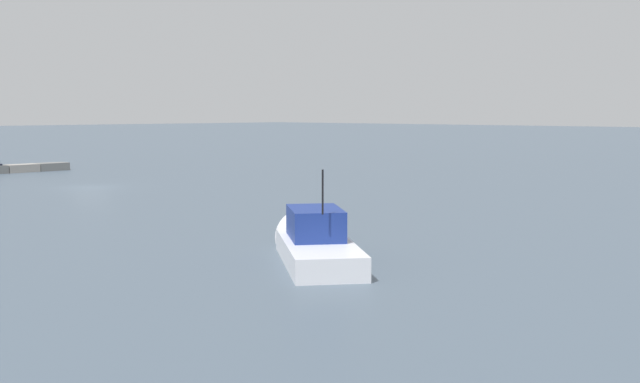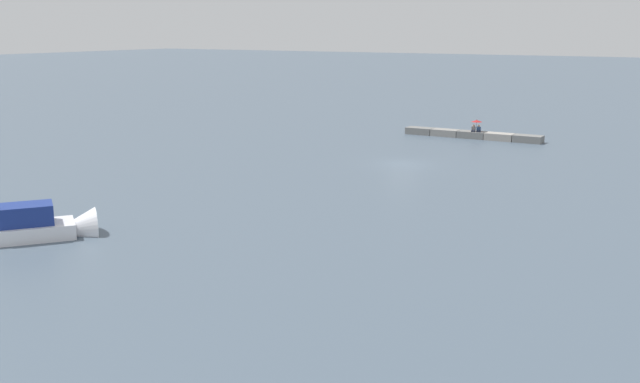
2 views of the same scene
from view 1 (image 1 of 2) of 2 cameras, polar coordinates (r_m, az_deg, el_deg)
name	(u,v)px [view 1 (image 1 of 2)]	position (r m, az deg, el deg)	size (l,w,h in m)	color
ground_plane	(91,187)	(58.45, -16.49, 0.29)	(500.00, 500.00, 0.00)	#475666
motorboat_white_far	(314,246)	(29.06, -0.48, -4.00)	(6.64, 7.65, 4.38)	silver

